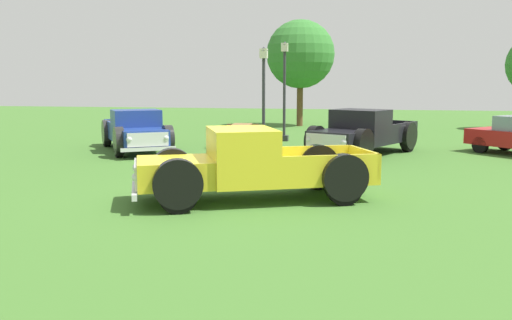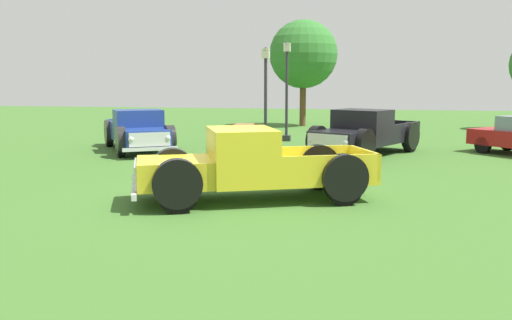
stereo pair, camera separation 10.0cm
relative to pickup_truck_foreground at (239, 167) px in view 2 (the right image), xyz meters
The scene contains 9 objects.
ground_plane 0.84m from the pickup_truck_foreground, 146.04° to the left, with size 80.00×80.00×0.00m, color #3D6B28.
pickup_truck_foreground is the anchor object (origin of this frame).
pickup_truck_behind_left 8.32m from the pickup_truck_foreground, 72.29° to the left, with size 4.12×5.60×1.63m.
pickup_truck_behind_right 9.42m from the pickup_truck_foreground, 126.66° to the left, with size 4.28×5.26×1.56m.
lamp_post_near 9.22m from the pickup_truck_foreground, 96.86° to the left, with size 0.36×0.36×3.89m.
lamp_post_far 12.38m from the pickup_truck_foreground, 93.49° to the left, with size 0.36×0.36×4.31m.
picnic_table 11.42m from the pickup_truck_foreground, 102.33° to the left, with size 1.67×1.95×0.78m.
trash_can 5.15m from the pickup_truck_foreground, 97.82° to the left, with size 0.59×0.59×0.95m.
oak_tree_west 20.80m from the pickup_truck_foreground, 92.78° to the left, with size 3.94×3.94×6.13m.
Camera 2 is at (3.02, -11.71, 2.62)m, focal length 38.41 mm.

